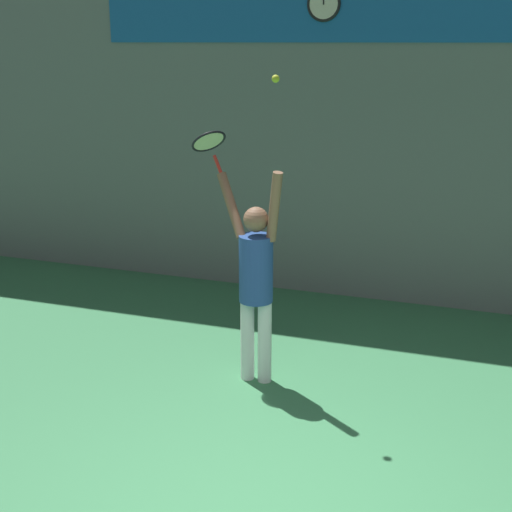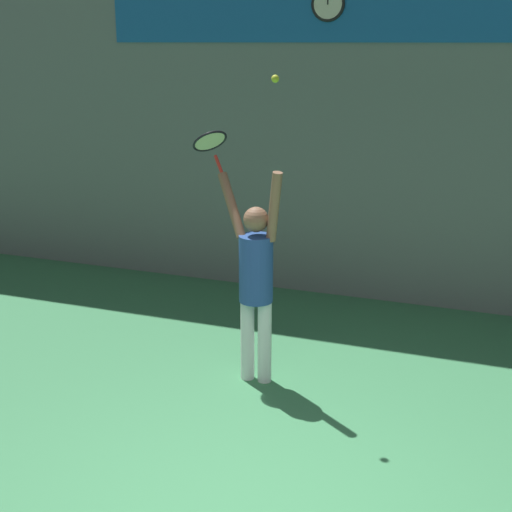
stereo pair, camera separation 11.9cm
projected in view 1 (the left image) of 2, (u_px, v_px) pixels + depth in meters
The scene contains 6 objects.
back_wall at pixel (392, 96), 8.24m from camera, with size 18.00×0.10×5.00m.
sponsor_banner at pixel (396, 3), 7.90m from camera, with size 7.25×0.02×0.84m.
scoreboard_clock at pixel (324, 4), 8.14m from camera, with size 0.40×0.04×0.40m.
tennis_player at pixel (256, 276), 6.53m from camera, with size 0.76×0.44×2.03m.
tennis_racket at pixel (209, 143), 6.70m from camera, with size 0.43×0.44×0.40m.
tennis_ball at pixel (276, 79), 5.85m from camera, with size 0.07×0.07×0.07m.
Camera 1 is at (1.30, -3.70, 3.10)m, focal length 50.00 mm.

